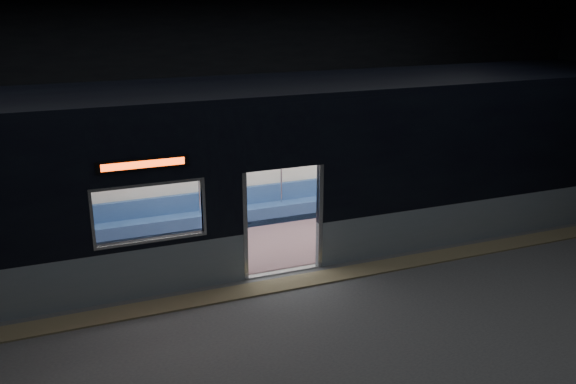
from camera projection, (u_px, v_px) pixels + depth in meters
station_floor at (305, 297)px, 10.58m from camera, size 24.00×14.00×0.01m
station_envelope at (307, 85)px, 9.44m from camera, size 24.00×14.00×5.00m
tactile_strip at (293, 283)px, 11.06m from camera, size 22.80×0.50×0.03m
metro_car at (256, 159)px, 12.26m from camera, size 18.00×3.04×3.35m
passenger at (362, 179)px, 14.51m from camera, size 0.40×0.68×1.36m
handbag at (366, 187)px, 14.35m from camera, size 0.32×0.30×0.13m
transit_map at (367, 147)px, 14.66m from camera, size 1.07×0.03×0.70m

